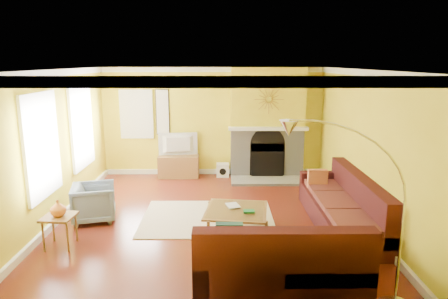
{
  "coord_description": "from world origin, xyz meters",
  "views": [
    {
      "loc": [
        0.21,
        -6.95,
        2.84
      ],
      "look_at": [
        0.26,
        0.4,
        1.21
      ],
      "focal_mm": 32.0,
      "sensor_mm": 36.0,
      "label": 1
    }
  ],
  "objects_px": {
    "sectional_sofa": "(288,211)",
    "media_console": "(179,166)",
    "armchair": "(94,202)",
    "arc_lamp": "(349,220)",
    "side_table": "(60,231)",
    "coffee_table": "(236,220)"
  },
  "relations": [
    {
      "from": "sectional_sofa",
      "to": "media_console",
      "type": "relative_size",
      "value": 3.76
    },
    {
      "from": "armchair",
      "to": "sectional_sofa",
      "type": "bearing_deg",
      "value": -116.34
    },
    {
      "from": "armchair",
      "to": "side_table",
      "type": "distance_m",
      "value": 1.07
    },
    {
      "from": "armchair",
      "to": "arc_lamp",
      "type": "bearing_deg",
      "value": -140.16
    },
    {
      "from": "armchair",
      "to": "arc_lamp",
      "type": "xyz_separation_m",
      "value": [
        3.73,
        -2.71,
        0.77
      ]
    },
    {
      "from": "side_table",
      "to": "coffee_table",
      "type": "bearing_deg",
      "value": 10.88
    },
    {
      "from": "sectional_sofa",
      "to": "media_console",
      "type": "bearing_deg",
      "value": 121.47
    },
    {
      "from": "media_console",
      "to": "sectional_sofa",
      "type": "bearing_deg",
      "value": -58.53
    },
    {
      "from": "coffee_table",
      "to": "armchair",
      "type": "xyz_separation_m",
      "value": [
        -2.56,
        0.52,
        0.14
      ]
    },
    {
      "from": "side_table",
      "to": "arc_lamp",
      "type": "bearing_deg",
      "value": -22.9
    },
    {
      "from": "media_console",
      "to": "side_table",
      "type": "xyz_separation_m",
      "value": [
        -1.45,
        -3.84,
        -0.02
      ]
    },
    {
      "from": "sectional_sofa",
      "to": "arc_lamp",
      "type": "relative_size",
      "value": 1.68
    },
    {
      "from": "sectional_sofa",
      "to": "coffee_table",
      "type": "height_order",
      "value": "sectional_sofa"
    },
    {
      "from": "coffee_table",
      "to": "media_console",
      "type": "xyz_separation_m",
      "value": [
        -1.31,
        3.31,
        0.07
      ]
    },
    {
      "from": "coffee_table",
      "to": "media_console",
      "type": "distance_m",
      "value": 3.56
    },
    {
      "from": "media_console",
      "to": "arc_lamp",
      "type": "height_order",
      "value": "arc_lamp"
    },
    {
      "from": "media_console",
      "to": "armchair",
      "type": "bearing_deg",
      "value": -114.09
    },
    {
      "from": "media_console",
      "to": "side_table",
      "type": "bearing_deg",
      "value": -110.74
    },
    {
      "from": "coffee_table",
      "to": "arc_lamp",
      "type": "xyz_separation_m",
      "value": [
        1.17,
        -2.19,
        0.91
      ]
    },
    {
      "from": "sectional_sofa",
      "to": "arc_lamp",
      "type": "xyz_separation_m",
      "value": [
        0.32,
        -1.98,
        0.66
      ]
    },
    {
      "from": "media_console",
      "to": "arc_lamp",
      "type": "distance_m",
      "value": 6.09
    },
    {
      "from": "media_console",
      "to": "arc_lamp",
      "type": "bearing_deg",
      "value": -65.71
    }
  ]
}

